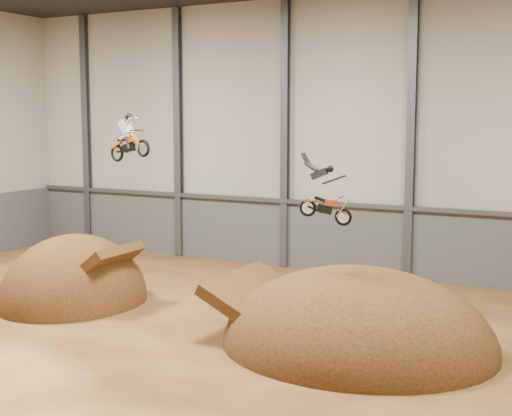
{
  "coord_description": "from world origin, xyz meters",
  "views": [
    {
      "loc": [
        12.59,
        -18.94,
        7.93
      ],
      "look_at": [
        0.6,
        4.0,
        4.62
      ],
      "focal_mm": 50.0,
      "sensor_mm": 36.0,
      "label": 1
    }
  ],
  "objects_px": {
    "landing_ramp": "(357,347)",
    "takeoff_ramp": "(74,302)",
    "fmx_rider_a": "(131,134)",
    "fmx_rider_b": "(324,190)"
  },
  "relations": [
    {
      "from": "takeoff_ramp",
      "to": "fmx_rider_a",
      "type": "bearing_deg",
      "value": 3.36
    },
    {
      "from": "landing_ramp",
      "to": "fmx_rider_a",
      "type": "distance_m",
      "value": 12.16
    },
    {
      "from": "fmx_rider_b",
      "to": "fmx_rider_a",
      "type": "bearing_deg",
      "value": 166.47
    },
    {
      "from": "takeoff_ramp",
      "to": "fmx_rider_b",
      "type": "bearing_deg",
      "value": -4.96
    },
    {
      "from": "fmx_rider_b",
      "to": "landing_ramp",
      "type": "bearing_deg",
      "value": 41.17
    },
    {
      "from": "landing_ramp",
      "to": "takeoff_ramp",
      "type": "bearing_deg",
      "value": 179.69
    },
    {
      "from": "takeoff_ramp",
      "to": "landing_ramp",
      "type": "relative_size",
      "value": 0.71
    },
    {
      "from": "takeoff_ramp",
      "to": "fmx_rider_a",
      "type": "relative_size",
      "value": 3.1
    },
    {
      "from": "fmx_rider_a",
      "to": "fmx_rider_b",
      "type": "height_order",
      "value": "fmx_rider_a"
    },
    {
      "from": "fmx_rider_a",
      "to": "fmx_rider_b",
      "type": "distance_m",
      "value": 9.1
    }
  ]
}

